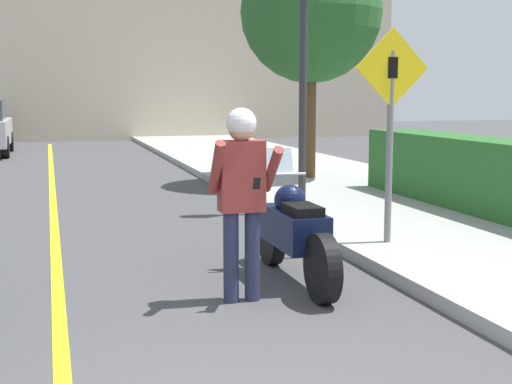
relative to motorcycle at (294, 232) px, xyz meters
name	(u,v)px	position (x,y,z in m)	size (l,w,h in m)	color
sidewalk_curb	(500,238)	(3.10, 0.99, -0.44)	(4.40, 44.00, 0.14)	#9E9E99
road_center_line	(55,237)	(-2.30, 2.99, -0.50)	(0.12, 36.00, 0.01)	yellow
building_backdrop	(62,59)	(-1.70, 22.99, 2.73)	(28.00, 1.20, 6.48)	beige
motorcycle	(294,232)	(0.00, 0.00, 0.00)	(0.62, 2.19, 1.31)	black
person_biker	(242,184)	(-0.68, -0.52, 0.58)	(0.59, 0.48, 1.76)	#282D4C
crossing_sign	(391,115)	(1.48, 0.87, 1.13)	(0.91, 0.08, 2.49)	slate
traffic_light	(304,26)	(1.49, 3.87, 2.40)	(0.26, 0.30, 4.00)	#2D2D30
hedge_row	(479,174)	(3.90, 2.70, 0.17)	(0.90, 5.84, 1.07)	#286028
street_tree	(311,12)	(2.88, 7.27, 3.00)	(2.88, 2.88, 4.82)	brown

